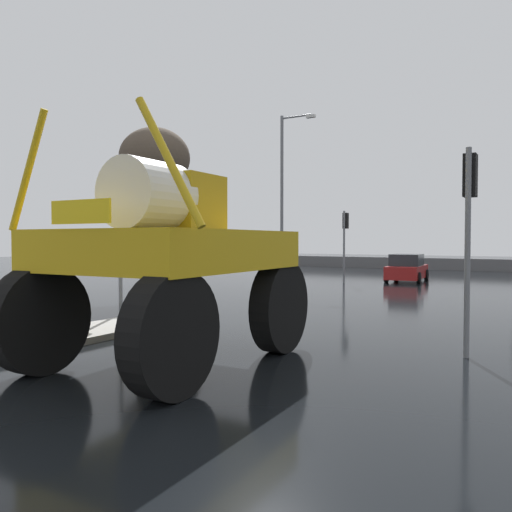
{
  "coord_description": "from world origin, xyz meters",
  "views": [
    {
      "loc": [
        5.65,
        -0.57,
        2.29
      ],
      "look_at": [
        -0.19,
        9.13,
        1.94
      ],
      "focal_mm": 35.57,
      "sensor_mm": 36.0,
      "label": 1
    }
  ],
  "objects_px": {
    "traffic_signal_near_left": "(124,222)",
    "traffic_signal_near_right": "(469,205)",
    "oversize_sprayer": "(169,260)",
    "streetlight_far_left": "(284,190)",
    "traffic_signal_far_right": "(345,230)",
    "bare_tree_left": "(155,159)",
    "sedan_ahead": "(407,268)"
  },
  "relations": [
    {
      "from": "sedan_ahead",
      "to": "traffic_signal_far_right",
      "type": "height_order",
      "value": "traffic_signal_far_right"
    },
    {
      "from": "traffic_signal_far_right",
      "to": "bare_tree_left",
      "type": "bearing_deg",
      "value": -123.25
    },
    {
      "from": "traffic_signal_near_left",
      "to": "traffic_signal_near_right",
      "type": "height_order",
      "value": "traffic_signal_near_right"
    },
    {
      "from": "traffic_signal_near_left",
      "to": "bare_tree_left",
      "type": "bearing_deg",
      "value": 125.84
    },
    {
      "from": "traffic_signal_near_left",
      "to": "traffic_signal_near_right",
      "type": "relative_size",
      "value": 0.95
    },
    {
      "from": "bare_tree_left",
      "to": "traffic_signal_near_right",
      "type": "bearing_deg",
      "value": -24.6
    },
    {
      "from": "sedan_ahead",
      "to": "traffic_signal_near_left",
      "type": "xyz_separation_m",
      "value": [
        -3.59,
        -17.81,
        2.11
      ]
    },
    {
      "from": "bare_tree_left",
      "to": "oversize_sprayer",
      "type": "bearing_deg",
      "value": -46.61
    },
    {
      "from": "oversize_sprayer",
      "to": "sedan_ahead",
      "type": "xyz_separation_m",
      "value": [
        -1.08,
        21.24,
        -1.21
      ]
    },
    {
      "from": "traffic_signal_far_right",
      "to": "streetlight_far_left",
      "type": "height_order",
      "value": "streetlight_far_left"
    },
    {
      "from": "oversize_sprayer",
      "to": "bare_tree_left",
      "type": "bearing_deg",
      "value": 41.34
    },
    {
      "from": "traffic_signal_near_left",
      "to": "streetlight_far_left",
      "type": "xyz_separation_m",
      "value": [
        -2.76,
        15.18,
        2.37
      ]
    },
    {
      "from": "traffic_signal_near_right",
      "to": "traffic_signal_near_left",
      "type": "bearing_deg",
      "value": 179.98
    },
    {
      "from": "sedan_ahead",
      "to": "traffic_signal_near_right",
      "type": "xyz_separation_m",
      "value": [
        5.78,
        -17.81,
        2.26
      ]
    },
    {
      "from": "traffic_signal_near_left",
      "to": "streetlight_far_left",
      "type": "distance_m",
      "value": 15.61
    },
    {
      "from": "oversize_sprayer",
      "to": "streetlight_far_left",
      "type": "bearing_deg",
      "value": 19.71
    },
    {
      "from": "oversize_sprayer",
      "to": "traffic_signal_far_right",
      "type": "xyz_separation_m",
      "value": [
        -3.65,
        18.45,
        0.89
      ]
    },
    {
      "from": "streetlight_far_left",
      "to": "traffic_signal_near_left",
      "type": "bearing_deg",
      "value": -79.69
    },
    {
      "from": "streetlight_far_left",
      "to": "bare_tree_left",
      "type": "relative_size",
      "value": 1.29
    },
    {
      "from": "traffic_signal_near_right",
      "to": "sedan_ahead",
      "type": "bearing_deg",
      "value": 107.98
    },
    {
      "from": "oversize_sprayer",
      "to": "bare_tree_left",
      "type": "distance_m",
      "value": 14.11
    },
    {
      "from": "streetlight_far_left",
      "to": "bare_tree_left",
      "type": "height_order",
      "value": "streetlight_far_left"
    },
    {
      "from": "traffic_signal_near_left",
      "to": "traffic_signal_far_right",
      "type": "height_order",
      "value": "traffic_signal_near_left"
    },
    {
      "from": "oversize_sprayer",
      "to": "traffic_signal_far_right",
      "type": "bearing_deg",
      "value": 9.14
    },
    {
      "from": "traffic_signal_near_right",
      "to": "streetlight_far_left",
      "type": "xyz_separation_m",
      "value": [
        -12.13,
        15.18,
        2.23
      ]
    },
    {
      "from": "traffic_signal_near_right",
      "to": "bare_tree_left",
      "type": "xyz_separation_m",
      "value": [
        -14.0,
        6.41,
        2.94
      ]
    },
    {
      "from": "oversize_sprayer",
      "to": "sedan_ahead",
      "type": "relative_size",
      "value": 1.3
    },
    {
      "from": "traffic_signal_near_right",
      "to": "oversize_sprayer",
      "type": "bearing_deg",
      "value": -143.89
    },
    {
      "from": "sedan_ahead",
      "to": "bare_tree_left",
      "type": "relative_size",
      "value": 0.58
    },
    {
      "from": "sedan_ahead",
      "to": "bare_tree_left",
      "type": "height_order",
      "value": "bare_tree_left"
    },
    {
      "from": "traffic_signal_near_left",
      "to": "traffic_signal_near_right",
      "type": "distance_m",
      "value": 9.37
    },
    {
      "from": "traffic_signal_near_left",
      "to": "sedan_ahead",
      "type": "bearing_deg",
      "value": 78.6
    }
  ]
}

